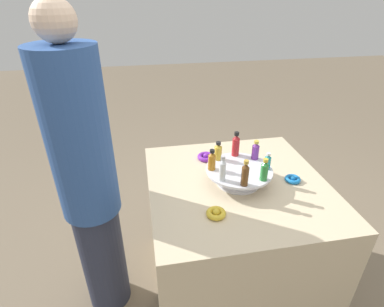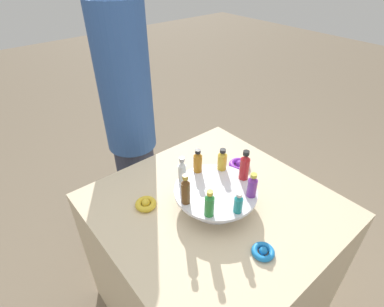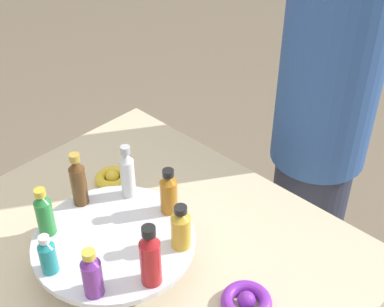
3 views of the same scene
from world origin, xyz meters
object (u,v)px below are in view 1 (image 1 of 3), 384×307
(bottle_teal, at_px, (268,161))
(bottle_clear, at_px, (222,169))
(display_stand, at_px, (239,174))
(bottle_red, at_px, (236,145))
(person_figure, at_px, (88,185))
(bottle_green, at_px, (264,170))
(ribbon_bow_gold, at_px, (216,213))
(bottle_amber, at_px, (212,160))
(bottle_gold, at_px, (218,151))
(ribbon_bow_purple, at_px, (206,157))
(bottle_brown, at_px, (245,174))
(ribbon_bow_blue, at_px, (293,179))
(bottle_purple, at_px, (255,151))

(bottle_teal, height_order, bottle_clear, bottle_clear)
(display_stand, relative_size, bottle_red, 2.45)
(bottle_teal, distance_m, person_figure, 0.87)
(bottle_green, bearing_deg, ribbon_bow_gold, 24.09)
(bottle_green, xyz_separation_m, bottle_amber, (0.22, -0.13, -0.00))
(display_stand, height_order, bottle_clear, bottle_clear)
(bottle_green, relative_size, bottle_clear, 0.86)
(bottle_gold, bearing_deg, ribbon_bow_purple, -79.79)
(bottle_green, bearing_deg, person_figure, -9.91)
(bottle_green, height_order, ribbon_bow_gold, bottle_green)
(bottle_teal, distance_m, ribbon_bow_purple, 0.39)
(bottle_red, bearing_deg, ribbon_bow_gold, 61.75)
(ribbon_bow_gold, relative_size, person_figure, 0.05)
(bottle_teal, xyz_separation_m, ribbon_bow_purple, (0.24, -0.28, -0.11))
(bottle_brown, distance_m, ribbon_bow_blue, 0.34)
(person_figure, bearing_deg, bottle_gold, 9.46)
(bottle_clear, bearing_deg, bottle_brown, 148.62)
(bottle_purple, height_order, bottle_amber, bottle_amber)
(bottle_teal, xyz_separation_m, bottle_gold, (0.22, -0.13, 0.01))
(ribbon_bow_gold, bearing_deg, bottle_brown, -149.64)
(bottle_teal, height_order, bottle_red, bottle_red)
(bottle_green, distance_m, ribbon_bow_blue, 0.24)
(bottle_amber, relative_size, bottle_brown, 0.84)
(bottle_amber, relative_size, person_figure, 0.07)
(bottle_clear, xyz_separation_m, ribbon_bow_blue, (-0.39, -0.04, -0.13))
(bottle_gold, distance_m, ribbon_bow_gold, 0.36)
(ribbon_bow_purple, bearing_deg, bottle_purple, 140.56)
(person_figure, bearing_deg, bottle_clear, -7.82)
(ribbon_bow_purple, bearing_deg, bottle_green, 116.93)
(ribbon_bow_gold, bearing_deg, bottle_red, -118.25)
(bottle_red, xyz_separation_m, ribbon_bow_blue, (-0.26, 0.17, -0.13))
(ribbon_bow_blue, bearing_deg, bottle_amber, -7.97)
(bottle_clear, bearing_deg, ribbon_bow_gold, 66.87)
(bottle_purple, relative_size, bottle_amber, 0.97)
(bottle_red, xyz_separation_m, bottle_brown, (0.04, 0.27, -0.00))
(bottle_teal, distance_m, bottle_amber, 0.27)
(display_stand, height_order, ribbon_bow_blue, display_stand)
(bottle_green, relative_size, ribbon_bow_purple, 1.11)
(bottle_green, xyz_separation_m, bottle_clear, (0.19, -0.03, 0.01))
(bottle_gold, xyz_separation_m, ribbon_bow_gold, (0.09, 0.33, -0.11))
(bottle_green, xyz_separation_m, bottle_brown, (0.10, 0.02, 0.01))
(display_stand, height_order, bottle_teal, bottle_teal)
(bottle_clear, bearing_deg, ribbon_bow_purple, -90.49)
(bottle_brown, height_order, ribbon_bow_gold, bottle_brown)
(bottle_purple, height_order, person_figure, person_figure)
(bottle_teal, bearing_deg, bottle_red, -53.88)
(bottle_amber, xyz_separation_m, ribbon_bow_gold, (0.04, 0.24, -0.12))
(bottle_amber, distance_m, person_figure, 0.60)
(display_stand, distance_m, bottle_red, 0.16)
(bottle_teal, xyz_separation_m, person_figure, (0.86, -0.05, -0.07))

